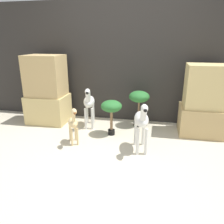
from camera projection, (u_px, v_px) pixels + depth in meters
ground_plane at (105, 158)px, 2.95m from camera, size 14.00×14.00×0.00m
wall_back at (125, 63)px, 4.06m from camera, size 6.40×0.08×2.20m
rock_pillar_left at (47, 91)px, 4.07m from camera, size 0.73×0.56×1.26m
rock_pillar_right at (204, 103)px, 3.55m from camera, size 0.73×0.56×1.16m
zebra_right at (142, 121)px, 3.01m from camera, size 0.28×0.56×0.75m
zebra_left at (89, 103)px, 3.87m from camera, size 0.28×0.56×0.75m
giraffe_figurine at (73, 123)px, 3.25m from camera, size 0.28×0.37×0.61m
potted_palm_front at (111, 108)px, 3.53m from camera, size 0.34×0.34×0.59m
potted_palm_back at (139, 100)px, 3.89m from camera, size 0.36×0.36×0.66m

